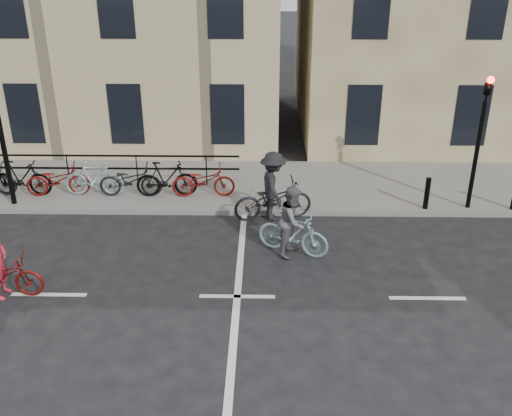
{
  "coord_description": "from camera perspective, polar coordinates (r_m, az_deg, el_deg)",
  "views": [
    {
      "loc": [
        0.57,
        -10.15,
        6.7
      ],
      "look_at": [
        0.36,
        2.1,
        1.1
      ],
      "focal_mm": 40.0,
      "sensor_mm": 36.0,
      "label": 1
    }
  ],
  "objects": [
    {
      "name": "cyclist_grey",
      "position": [
        13.48,
        3.74,
        -1.93
      ],
      "size": [
        1.83,
        1.2,
        1.73
      ],
      "rotation": [
        0.0,
        0.0,
        1.15
      ],
      "color": "#85ABAE",
      "rests_on": "ground"
    },
    {
      "name": "sidewalk",
      "position": [
        18.04,
        -13.78,
        2.28
      ],
      "size": [
        46.0,
        4.0,
        0.15
      ],
      "primitive_type": "cube",
      "color": "slate",
      "rests_on": "ground"
    },
    {
      "name": "cyclist_dark",
      "position": [
        15.2,
        1.71,
        1.47
      ],
      "size": [
        2.24,
        1.35,
        1.89
      ],
      "rotation": [
        0.0,
        0.0,
        1.81
      ],
      "color": "black",
      "rests_on": "ground"
    },
    {
      "name": "ground",
      "position": [
        12.17,
        -1.89,
        -8.85
      ],
      "size": [
        120.0,
        120.0,
        0.0
      ],
      "primitive_type": "plane",
      "color": "black",
      "rests_on": "ground"
    },
    {
      "name": "parked_bikes",
      "position": [
        17.07,
        -15.85,
        2.81
      ],
      "size": [
        8.3,
        1.23,
        1.05
      ],
      "color": "black",
      "rests_on": "sidewalk"
    },
    {
      "name": "traffic_light",
      "position": [
        16.11,
        21.59,
        7.55
      ],
      "size": [
        0.18,
        0.3,
        3.9
      ],
      "color": "black",
      "rests_on": "sidewalk"
    },
    {
      "name": "bollard_east",
      "position": [
        16.25,
        16.73,
        1.42
      ],
      "size": [
        0.14,
        0.14,
        0.9
      ],
      "primitive_type": "cylinder",
      "color": "black",
      "rests_on": "sidewalk"
    }
  ]
}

